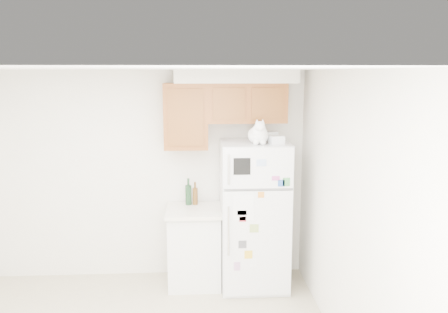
{
  "coord_description": "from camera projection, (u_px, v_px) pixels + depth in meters",
  "views": [
    {
      "loc": [
        0.62,
        -3.61,
        2.48
      ],
      "look_at": [
        0.92,
        1.55,
        1.55
      ],
      "focal_mm": 38.0,
      "sensor_mm": 36.0,
      "label": 1
    }
  ],
  "objects": [
    {
      "name": "room_shell",
      "position": [
        137.0,
        171.0,
        3.9
      ],
      "size": [
        3.84,
        4.04,
        2.52
      ],
      "color": "white",
      "rests_on": "ground_plane"
    },
    {
      "name": "base_counter",
      "position": [
        194.0,
        246.0,
        5.55
      ],
      "size": [
        0.64,
        0.64,
        0.92
      ],
      "color": "white",
      "rests_on": "ground_plane"
    },
    {
      "name": "storage_box_front",
      "position": [
        277.0,
        140.0,
        5.16
      ],
      "size": [
        0.17,
        0.14,
        0.09
      ],
      "primitive_type": "cube",
      "rotation": [
        0.0,
        0.0,
        0.26
      ],
      "color": "white",
      "rests_on": "refrigerator"
    },
    {
      "name": "storage_box_back",
      "position": [
        269.0,
        136.0,
        5.43
      ],
      "size": [
        0.22,
        0.19,
        0.1
      ],
      "primitive_type": "cube",
      "rotation": [
        0.0,
        0.0,
        0.38
      ],
      "color": "white",
      "rests_on": "refrigerator"
    },
    {
      "name": "cat",
      "position": [
        259.0,
        134.0,
        5.16
      ],
      "size": [
        0.28,
        0.41,
        0.29
      ],
      "color": "white",
      "rests_on": "refrigerator"
    },
    {
      "name": "bottle_amber",
      "position": [
        195.0,
        193.0,
        5.62
      ],
      "size": [
        0.06,
        0.06,
        0.27
      ],
      "primitive_type": null,
      "color": "#593814",
      "rests_on": "base_counter"
    },
    {
      "name": "bottle_green",
      "position": [
        188.0,
        192.0,
        5.61
      ],
      "size": [
        0.07,
        0.07,
        0.32
      ],
      "primitive_type": null,
      "color": "#19381E",
      "rests_on": "base_counter"
    },
    {
      "name": "refrigerator",
      "position": [
        254.0,
        215.0,
        5.45
      ],
      "size": [
        0.76,
        0.78,
        1.7
      ],
      "color": "silver",
      "rests_on": "ground_plane"
    }
  ]
}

